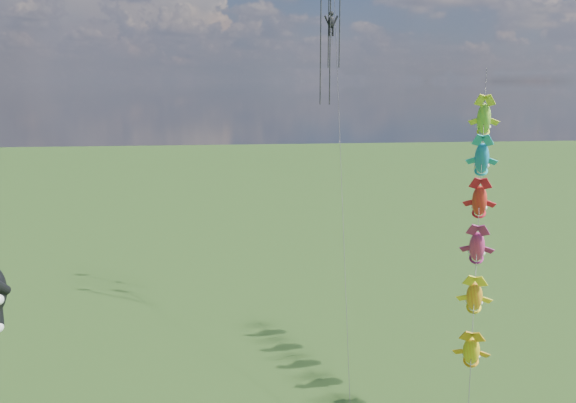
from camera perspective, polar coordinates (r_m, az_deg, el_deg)
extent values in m
cylinder|color=black|center=(33.30, 16.45, -4.02)|extent=(6.40, 14.51, 17.99)
ellipsoid|color=yellow|center=(31.26, 15.99, -12.64)|extent=(1.54, 2.21, 2.22)
ellipsoid|color=#D84419|center=(32.21, 16.23, -8.12)|extent=(1.54, 2.21, 2.22)
ellipsoid|color=#D83370|center=(33.35, 16.45, -3.88)|extent=(1.54, 2.21, 2.22)
ellipsoid|color=#E54019|center=(34.66, 16.66, 0.06)|extent=(1.54, 2.21, 2.22)
ellipsoid|color=blue|center=(36.12, 16.85, 3.69)|extent=(1.54, 2.21, 2.22)
ellipsoid|color=green|center=(37.72, 17.02, 7.03)|extent=(1.54, 2.21, 2.22)
cylinder|color=black|center=(36.84, 4.79, 1.46)|extent=(2.19, 16.96, 22.65)
cylinder|color=black|center=(41.81, 2.94, 14.42)|extent=(0.08, 0.08, 8.84)
cylinder|color=black|center=(41.91, 3.77, 14.41)|extent=(0.08, 0.08, 8.84)
cylinder|color=black|center=(45.13, 3.67, 17.44)|extent=(0.08, 0.08, 9.29)
cylinder|color=black|center=(45.27, 4.64, 17.41)|extent=(0.08, 0.08, 9.29)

